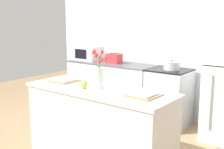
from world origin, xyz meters
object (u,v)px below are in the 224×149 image
Objects in this scene: flower_vase at (99,74)px; pear_figurine at (84,84)px; toaster at (114,58)px; stove_range at (169,98)px; microwave at (89,53)px; plate_setting_left at (65,80)px; plate_setting_right at (143,95)px; cooking_pot at (172,66)px.

flower_vase is 0.20m from pear_figurine.
flower_vase is 1.88m from toaster.
microwave is (-1.70, -0.00, 0.59)m from stove_range.
plate_setting_left is 1.89m from microwave.
flower_vase reaches higher than plate_setting_right.
flower_vase reaches higher than stove_range.
flower_vase is 1.58× the size of toaster.
pear_figurine is 0.44× the size of plate_setting_right.
flower_vase is 0.92× the size of microwave.
plate_setting_right is (0.69, 0.14, -0.04)m from pear_figurine.
cooking_pot is at bearing 105.81° from plate_setting_right.
stove_range is 2.89× the size of plate_setting_left.
stove_range is 1.71m from flower_vase.
plate_setting_left is at bearing 163.40° from pear_figurine.
plate_setting_right is at bearing -35.86° from microwave.
pear_figurine is (-0.12, -0.12, -0.11)m from flower_vase.
pear_figurine is at bearing -49.02° from microwave.
microwave is at bearing 130.98° from pear_figurine.
toaster is (-0.41, 1.57, 0.09)m from plate_setting_left.
plate_setting_left is (-0.47, 0.14, -0.04)m from pear_figurine.
pear_figurine is at bearing -98.43° from cooking_pot.
flower_vase reaches higher than microwave.
plate_setting_right is 1.22× the size of cooking_pot.
microwave is (-1.49, 1.72, 0.09)m from pear_figurine.
stove_range is 2.07× the size of flower_vase.
pear_figurine is 0.54× the size of cooking_pot.
plate_setting_right is 1.62m from cooking_pot.
plate_setting_right is at bearing -73.09° from stove_range.
plate_setting_left is 1.00× the size of plate_setting_right.
flower_vase is at bearing -44.74° from microwave.
flower_vase is at bearing 46.05° from pear_figurine.
microwave is (-2.18, 1.58, 0.14)m from plate_setting_right.
cooking_pot is 0.54× the size of microwave.
pear_figurine is 0.49m from plate_setting_left.
toaster reaches higher than cooking_pot.
stove_range is 1.78m from plate_setting_left.
flower_vase reaches higher than plate_setting_left.
pear_figurine is (-0.21, -1.72, 0.50)m from stove_range.
toaster is at bearing -0.79° from microwave.
cooking_pot is at bearing -31.21° from stove_range.
stove_range is 3.26× the size of toaster.
cooking_pot is at bearing -0.76° from toaster.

